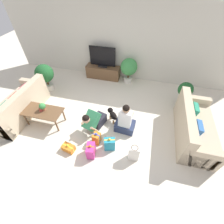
{
  "coord_description": "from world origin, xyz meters",
  "views": [
    {
      "loc": [
        0.98,
        -2.58,
        3.34
      ],
      "look_at": [
        0.3,
        0.14,
        0.45
      ],
      "focal_mm": 24.0,
      "sensor_mm": 36.0,
      "label": 1
    }
  ],
  "objects_px": {
    "tv": "(103,58)",
    "gift_bag_a": "(134,153)",
    "gift_box_b": "(68,148)",
    "gift_box_d": "(91,150)",
    "potted_plant_back_right": "(129,68)",
    "potted_plant_corner_left": "(45,75)",
    "coffee_table": "(43,112)",
    "person_sitting": "(125,121)",
    "potted_plant_corner_right": "(185,91)",
    "person_kneeling": "(94,120)",
    "dog": "(112,114)",
    "mug": "(41,110)",
    "sofa_left": "(19,106)",
    "tv_console": "(103,72)",
    "gift_box_a": "(110,144)",
    "gift_box_c": "(97,138)",
    "sofa_right": "(193,127)",
    "tabletop_plant": "(42,107)"
  },
  "relations": [
    {
      "from": "coffee_table",
      "to": "dog",
      "type": "bearing_deg",
      "value": 17.49
    },
    {
      "from": "tv",
      "to": "potted_plant_corner_right",
      "type": "height_order",
      "value": "tv"
    },
    {
      "from": "potted_plant_corner_left",
      "to": "potted_plant_back_right",
      "type": "height_order",
      "value": "potted_plant_corner_left"
    },
    {
      "from": "gift_box_c",
      "to": "gift_box_d",
      "type": "relative_size",
      "value": 0.94
    },
    {
      "from": "person_kneeling",
      "to": "dog",
      "type": "bearing_deg",
      "value": 65.43
    },
    {
      "from": "tv",
      "to": "gift_box_d",
      "type": "height_order",
      "value": "tv"
    },
    {
      "from": "person_sitting",
      "to": "mug",
      "type": "relative_size",
      "value": 7.85
    },
    {
      "from": "dog",
      "to": "gift_box_c",
      "type": "relative_size",
      "value": 1.1
    },
    {
      "from": "sofa_left",
      "to": "gift_bag_a",
      "type": "bearing_deg",
      "value": 79.49
    },
    {
      "from": "tv",
      "to": "potted_plant_corner_left",
      "type": "xyz_separation_m",
      "value": [
        -1.67,
        -1.23,
        -0.22
      ]
    },
    {
      "from": "sofa_left",
      "to": "person_sitting",
      "type": "xyz_separation_m",
      "value": [
        3.12,
        0.15,
        0.02
      ]
    },
    {
      "from": "mug",
      "to": "tabletop_plant",
      "type": "relative_size",
      "value": 0.54
    },
    {
      "from": "dog",
      "to": "gift_box_a",
      "type": "height_order",
      "value": "gift_box_a"
    },
    {
      "from": "tv",
      "to": "gift_bag_a",
      "type": "height_order",
      "value": "tv"
    },
    {
      "from": "sofa_left",
      "to": "coffee_table",
      "type": "relative_size",
      "value": 1.78
    },
    {
      "from": "potted_plant_corner_left",
      "to": "mug",
      "type": "xyz_separation_m",
      "value": [
        0.73,
        -1.44,
        -0.09
      ]
    },
    {
      "from": "tv_console",
      "to": "tabletop_plant",
      "type": "height_order",
      "value": "tabletop_plant"
    },
    {
      "from": "coffee_table",
      "to": "potted_plant_corner_left",
      "type": "xyz_separation_m",
      "value": [
        -0.74,
        1.43,
        0.19
      ]
    },
    {
      "from": "tv",
      "to": "gift_bag_a",
      "type": "xyz_separation_m",
      "value": [
        1.66,
        -3.17,
        -0.59
      ]
    },
    {
      "from": "person_kneeling",
      "to": "tv_console",
      "type": "bearing_deg",
      "value": 117.49
    },
    {
      "from": "potted_plant_corner_left",
      "to": "coffee_table",
      "type": "bearing_deg",
      "value": -62.41
    },
    {
      "from": "tabletop_plant",
      "to": "gift_box_a",
      "type": "bearing_deg",
      "value": -12.4
    },
    {
      "from": "sofa_left",
      "to": "tv",
      "type": "xyz_separation_m",
      "value": [
        1.81,
        2.52,
        0.5
      ]
    },
    {
      "from": "gift_box_b",
      "to": "gift_box_d",
      "type": "bearing_deg",
      "value": 2.16
    },
    {
      "from": "gift_bag_a",
      "to": "tabletop_plant",
      "type": "relative_size",
      "value": 2.08
    },
    {
      "from": "gift_box_a",
      "to": "dog",
      "type": "bearing_deg",
      "value": 99.87
    },
    {
      "from": "gift_box_d",
      "to": "tabletop_plant",
      "type": "height_order",
      "value": "tabletop_plant"
    },
    {
      "from": "gift_bag_a",
      "to": "tv",
      "type": "bearing_deg",
      "value": 117.68
    },
    {
      "from": "tv",
      "to": "person_sitting",
      "type": "distance_m",
      "value": 2.75
    },
    {
      "from": "potted_plant_back_right",
      "to": "gift_box_b",
      "type": "height_order",
      "value": "potted_plant_back_right"
    },
    {
      "from": "gift_box_a",
      "to": "gift_box_d",
      "type": "distance_m",
      "value": 0.47
    },
    {
      "from": "sofa_right",
      "to": "potted_plant_back_right",
      "type": "xyz_separation_m",
      "value": [
        -2.04,
        2.07,
        0.27
      ]
    },
    {
      "from": "sofa_left",
      "to": "coffee_table",
      "type": "bearing_deg",
      "value": 81.53
    },
    {
      "from": "potted_plant_corner_right",
      "to": "potted_plant_back_right",
      "type": "bearing_deg",
      "value": 157.62
    },
    {
      "from": "person_kneeling",
      "to": "mug",
      "type": "relative_size",
      "value": 6.8
    },
    {
      "from": "potted_plant_corner_right",
      "to": "gift_box_d",
      "type": "distance_m",
      "value": 3.34
    },
    {
      "from": "person_kneeling",
      "to": "tabletop_plant",
      "type": "height_order",
      "value": "person_kneeling"
    },
    {
      "from": "tv_console",
      "to": "coffee_table",
      "type": "bearing_deg",
      "value": -109.11
    },
    {
      "from": "mug",
      "to": "gift_box_d",
      "type": "bearing_deg",
      "value": -21.9
    },
    {
      "from": "sofa_right",
      "to": "gift_box_b",
      "type": "distance_m",
      "value": 3.2
    },
    {
      "from": "gift_box_a",
      "to": "gift_box_c",
      "type": "distance_m",
      "value": 0.38
    },
    {
      "from": "potted_plant_corner_right",
      "to": "potted_plant_back_right",
      "type": "distance_m",
      "value": 2.05
    },
    {
      "from": "tv",
      "to": "gift_box_b",
      "type": "relative_size",
      "value": 2.9
    },
    {
      "from": "coffee_table",
      "to": "tv_console",
      "type": "xyz_separation_m",
      "value": [
        0.92,
        2.66,
        -0.17
      ]
    },
    {
      "from": "potted_plant_corner_right",
      "to": "gift_box_a",
      "type": "distance_m",
      "value": 2.89
    },
    {
      "from": "potted_plant_back_right",
      "to": "gift_box_a",
      "type": "xyz_separation_m",
      "value": [
        0.06,
        -2.99,
        -0.4
      ]
    },
    {
      "from": "tv_console",
      "to": "gift_box_a",
      "type": "xyz_separation_m",
      "value": [
        1.05,
        -3.04,
        -0.06
      ]
    },
    {
      "from": "gift_box_b",
      "to": "gift_box_d",
      "type": "xyz_separation_m",
      "value": [
        0.58,
        0.02,
        0.09
      ]
    },
    {
      "from": "tv_console",
      "to": "gift_bag_a",
      "type": "height_order",
      "value": "tv_console"
    },
    {
      "from": "sofa_right",
      "to": "potted_plant_corner_right",
      "type": "relative_size",
      "value": 2.47
    }
  ]
}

